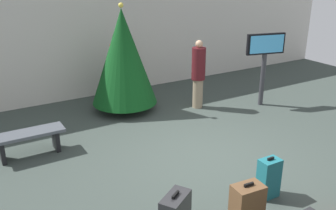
# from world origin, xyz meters

# --- Properties ---
(ground_plane) EXTENTS (16.00, 16.00, 0.00)m
(ground_plane) POSITION_xyz_m (0.00, 0.00, 0.00)
(ground_plane) COLOR #38423D
(back_wall) EXTENTS (16.00, 0.20, 3.46)m
(back_wall) POSITION_xyz_m (0.00, 4.67, 1.73)
(back_wall) COLOR beige
(back_wall) RESTS_ON ground_plane
(holiday_tree) EXTENTS (1.60, 1.60, 2.63)m
(holiday_tree) POSITION_xyz_m (-0.34, 3.12, 1.36)
(holiday_tree) COLOR #4C3319
(holiday_tree) RESTS_ON ground_plane
(flight_info_kiosk) EXTENTS (1.01, 0.33, 1.86)m
(flight_info_kiosk) POSITION_xyz_m (2.87, 1.67, 1.33)
(flight_info_kiosk) COLOR #333338
(flight_info_kiosk) RESTS_ON ground_plane
(waiting_bench) EXTENTS (1.32, 0.44, 0.48)m
(waiting_bench) POSITION_xyz_m (-2.89, 1.87, 0.35)
(waiting_bench) COLOR #4C5159
(waiting_bench) RESTS_ON ground_plane
(traveller_0) EXTENTS (0.38, 0.38, 1.73)m
(traveller_0) POSITION_xyz_m (1.33, 2.35, 0.91)
(traveller_0) COLOR gray
(traveller_0) RESTS_ON ground_plane
(suitcase_0) EXTENTS (0.43, 0.30, 0.78)m
(suitcase_0) POSITION_xyz_m (-0.85, -1.91, 0.37)
(suitcase_0) COLOR brown
(suitcase_0) RESTS_ON ground_plane
(suitcase_4) EXTENTS (0.33, 0.23, 0.68)m
(suitcase_4) POSITION_xyz_m (0.03, -1.44, 0.32)
(suitcase_4) COLOR #19606B
(suitcase_4) RESTS_ON ground_plane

